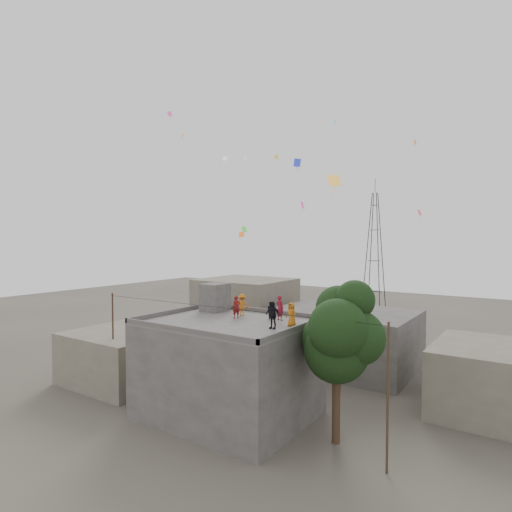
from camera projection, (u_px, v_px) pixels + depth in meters
The scene contains 18 objects.
ground at pixel (228, 416), 27.42m from camera, with size 140.00×140.00×0.00m, color #413C35.
main_building at pixel (228, 369), 27.30m from camera, with size 10.00×8.00×6.10m.
parapet at pixel (228, 319), 27.16m from camera, with size 10.00×8.00×0.30m.
stair_head_box at pixel (215, 297), 31.07m from camera, with size 1.60×1.80×2.00m, color #464341.
neighbor_west at pixel (137, 352), 35.15m from camera, with size 8.00×10.00×4.00m, color #625C4D.
neighbor_north at pixel (343, 339), 37.79m from camera, with size 12.00×9.00×5.00m, color #464341.
neighbor_northwest at pixel (246, 311), 46.12m from camera, with size 9.00×8.00×7.00m, color #625C4D.
neighbor_east at pixel (493, 380), 27.77m from camera, with size 7.00×8.00×4.40m, color #625C4D.
tree at pixel (340, 334), 23.54m from camera, with size 4.90×4.60×9.10m.
utility_line at pixel (222, 363), 25.95m from camera, with size 20.12×0.62×7.40m.
transmission_tower at pixel (374, 254), 62.39m from camera, with size 2.97×2.97×20.01m.
person_red_adult at pixel (280, 308), 27.54m from camera, with size 0.59×0.39×1.62m, color maroon.
person_orange_child at pixel (291, 314), 25.68m from camera, with size 0.71×0.46×1.45m, color #C46C16.
person_dark_child at pixel (271, 310), 27.96m from camera, with size 0.56×0.43×1.15m, color black.
person_dark_adult at pixel (273, 315), 24.97m from camera, with size 0.94×0.39×1.61m, color black.
person_orange_adult at pixel (242, 305), 29.07m from camera, with size 0.97×0.56×1.51m, color #C46516.
person_red_child at pixel (236, 307), 28.28m from camera, with size 0.53×0.35×1.47m, color maroon.
kites at pixel (285, 174), 32.33m from camera, with size 19.09×20.52×11.69m.
Camera 1 is at (16.59, -21.34, 11.40)m, focal length 30.00 mm.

